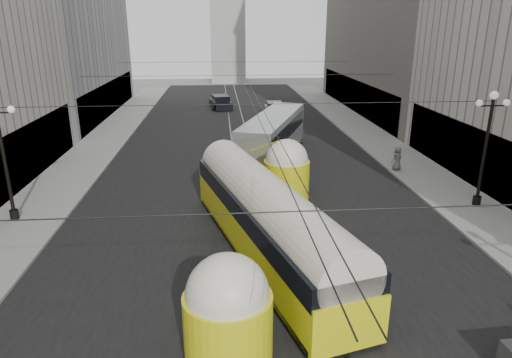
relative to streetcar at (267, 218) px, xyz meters
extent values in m
cube|color=black|center=(-0.19, 19.18, -1.79)|extent=(20.00, 85.00, 0.02)
cube|color=gray|center=(-12.19, 22.68, -1.72)|extent=(4.00, 72.00, 0.15)
cube|color=gray|center=(11.81, 22.68, -1.72)|extent=(4.00, 72.00, 0.15)
cube|color=gray|center=(-0.94, 19.18, -1.79)|extent=(0.12, 85.00, 0.04)
cube|color=gray|center=(0.56, 19.18, -1.79)|extent=(0.12, 85.00, 0.04)
cube|color=black|center=(-14.24, 10.68, 0.21)|extent=(0.10, 18.00, 3.60)
cube|color=black|center=(-14.24, 34.68, 0.21)|extent=(0.10, 25.20, 3.60)
cube|color=black|center=(13.86, 8.68, 0.21)|extent=(0.10, 18.00, 3.60)
cube|color=black|center=(13.86, 34.68, 0.21)|extent=(0.10, 28.80, 3.60)
cube|color=#B2AFA8|center=(-0.19, 66.68, 10.21)|extent=(6.00, 6.00, 24.00)
cylinder|color=black|center=(-12.79, 4.68, 1.36)|extent=(0.18, 0.18, 6.00)
cylinder|color=black|center=(-12.79, 4.68, -1.39)|extent=(0.44, 0.44, 0.50)
sphere|color=white|center=(-12.04, 4.68, 4.11)|extent=(0.36, 0.36, 0.36)
cylinder|color=black|center=(12.41, 4.68, 1.36)|extent=(0.18, 0.18, 6.00)
cylinder|color=black|center=(12.41, 4.68, -1.39)|extent=(0.44, 0.44, 0.50)
cylinder|color=black|center=(12.41, 4.68, 3.96)|extent=(1.60, 0.08, 0.08)
sphere|color=white|center=(12.41, 4.68, 4.51)|extent=(0.44, 0.44, 0.44)
sphere|color=white|center=(11.66, 4.68, 4.11)|extent=(0.36, 0.36, 0.36)
sphere|color=white|center=(13.16, 4.68, 4.11)|extent=(0.36, 0.36, 0.36)
cylinder|color=black|center=(-0.19, -9.32, 4.21)|extent=(25.00, 0.03, 0.03)
cylinder|color=black|center=(-0.19, 4.68, 4.21)|extent=(25.00, 0.03, 0.03)
cylinder|color=black|center=(-0.19, 18.68, 4.21)|extent=(25.00, 0.03, 0.03)
cylinder|color=black|center=(-0.19, 32.68, 4.21)|extent=(25.00, 0.03, 0.03)
cylinder|color=black|center=(-0.19, 22.68, 4.01)|extent=(0.03, 72.00, 0.03)
cylinder|color=black|center=(0.21, 22.68, 4.01)|extent=(0.03, 72.00, 0.03)
cube|color=yellow|center=(0.00, 0.00, -0.72)|extent=(6.32, 14.48, 1.74)
cube|color=black|center=(0.00, 0.00, -1.54)|extent=(6.20, 14.07, 0.31)
cube|color=black|center=(0.00, 0.00, 0.40)|extent=(6.28, 14.28, 0.87)
cylinder|color=silver|center=(0.00, 0.00, 0.71)|extent=(5.96, 14.20, 2.35)
cylinder|color=yellow|center=(-1.85, -6.80, -0.62)|extent=(2.65, 2.65, 2.35)
sphere|color=silver|center=(-1.85, -6.80, 0.60)|extent=(2.45, 2.45, 2.45)
cylinder|color=yellow|center=(1.85, 6.80, -0.62)|extent=(2.65, 2.65, 2.35)
sphere|color=silver|center=(1.85, 6.80, 0.60)|extent=(2.45, 2.45, 2.45)
cube|color=#B2B6B8|center=(2.18, 16.42, -0.18)|extent=(6.71, 12.64, 3.12)
cube|color=black|center=(2.18, 16.42, 0.34)|extent=(6.58, 12.23, 1.15)
cube|color=black|center=(2.18, 10.22, 0.18)|extent=(2.29, 0.91, 1.46)
cylinder|color=black|center=(0.88, 12.23, -1.27)|extent=(0.30, 1.04, 1.04)
cylinder|color=black|center=(3.49, 12.23, -1.27)|extent=(0.30, 1.04, 1.04)
cylinder|color=black|center=(0.88, 20.61, -1.27)|extent=(0.30, 1.04, 1.04)
cylinder|color=black|center=(3.49, 20.61, -1.27)|extent=(0.30, 1.04, 1.04)
cube|color=silver|center=(4.34, 33.39, -1.30)|extent=(1.92, 4.63, 0.82)
cube|color=black|center=(4.34, 33.39, -0.72)|extent=(1.68, 2.55, 0.78)
cylinder|color=black|center=(3.48, 31.82, -1.47)|extent=(0.22, 0.66, 0.66)
cylinder|color=black|center=(5.19, 31.82, -1.47)|extent=(0.22, 0.66, 0.66)
cylinder|color=black|center=(3.48, 34.96, -1.47)|extent=(0.22, 0.66, 0.66)
cylinder|color=black|center=(5.19, 34.96, -1.47)|extent=(0.22, 0.66, 0.66)
cube|color=black|center=(-1.80, 38.36, -1.26)|extent=(2.92, 5.31, 0.89)
cube|color=black|center=(-1.80, 38.36, -0.63)|extent=(2.28, 3.04, 0.84)
cylinder|color=black|center=(-2.73, 36.65, -1.44)|extent=(0.22, 0.71, 0.71)
cylinder|color=black|center=(-0.87, 36.65, -1.44)|extent=(0.22, 0.71, 0.71)
cylinder|color=black|center=(-2.73, 40.07, -1.44)|extent=(0.22, 0.71, 0.71)
cylinder|color=black|center=(-0.87, 40.07, -1.44)|extent=(0.22, 0.71, 0.71)
imported|color=slate|center=(10.31, 11.42, -0.81)|extent=(0.95, 0.78, 1.67)
camera|label=1|loc=(-1.94, -18.23, 7.98)|focal=32.00mm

